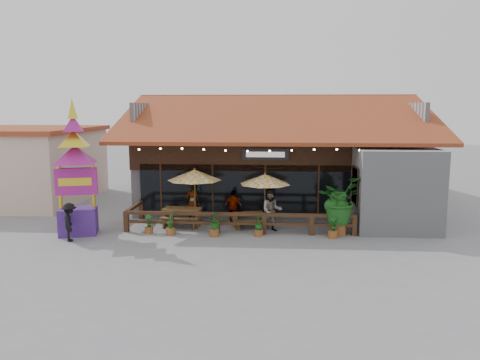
# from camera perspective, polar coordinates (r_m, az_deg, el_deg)

# --- Properties ---
(ground) EXTENTS (100.00, 100.00, 0.00)m
(ground) POSITION_cam_1_polar(r_m,az_deg,el_deg) (20.66, 4.37, -6.24)
(ground) COLOR gray
(ground) RESTS_ON ground
(restaurant_building) EXTENTS (15.50, 14.73, 6.09)m
(restaurant_building) POSITION_cam_1_polar(r_m,az_deg,el_deg) (26.75, 4.86, 2.02)
(restaurant_building) COLOR #B2B2B7
(restaurant_building) RESTS_ON ground
(patio_railing) EXTENTS (10.00, 2.60, 0.92)m
(patio_railing) POSITION_cam_1_polar(r_m,az_deg,el_deg) (20.35, -1.98, -4.67)
(patio_railing) COLOR #482819
(patio_railing) RESTS_ON ground
(neighbor_building) EXTENTS (8.40, 8.40, 4.22)m
(neighbor_building) POSITION_cam_1_polar(r_m,az_deg,el_deg) (30.03, -25.66, 1.79)
(neighbor_building) COLOR beige
(neighbor_building) RESTS_ON ground
(umbrella_left) EXTENTS (2.69, 2.69, 2.65)m
(umbrella_left) POSITION_cam_1_polar(r_m,az_deg,el_deg) (21.39, -5.56, 0.59)
(umbrella_left) COLOR brown
(umbrella_left) RESTS_ON ground
(umbrella_right) EXTENTS (2.80, 2.80, 2.47)m
(umbrella_right) POSITION_cam_1_polar(r_m,az_deg,el_deg) (21.06, 3.07, 0.07)
(umbrella_right) COLOR brown
(umbrella_right) RESTS_ON ground
(picnic_table_left) EXTENTS (1.83, 1.61, 0.82)m
(picnic_table_left) POSITION_cam_1_polar(r_m,az_deg,el_deg) (21.58, -7.03, -4.11)
(picnic_table_left) COLOR brown
(picnic_table_left) RESTS_ON ground
(picnic_table_right) EXTENTS (1.68, 1.55, 0.67)m
(picnic_table_right) POSITION_cam_1_polar(r_m,az_deg,el_deg) (21.17, 1.00, -4.59)
(picnic_table_right) COLOR brown
(picnic_table_right) RESTS_ON ground
(thai_sign_tower) EXTENTS (2.79, 2.79, 6.19)m
(thai_sign_tower) POSITION_cam_1_polar(r_m,az_deg,el_deg) (20.72, -19.47, 2.53)
(thai_sign_tower) COLOR #4B2380
(thai_sign_tower) RESTS_ON ground
(tropical_plant) EXTENTS (2.39, 2.42, 2.53)m
(tropical_plant) POSITION_cam_1_polar(r_m,az_deg,el_deg) (20.18, 11.98, -2.55)
(tropical_plant) COLOR brown
(tropical_plant) RESTS_ON ground
(diner_a) EXTENTS (0.73, 0.57, 1.77)m
(diner_a) POSITION_cam_1_polar(r_m,az_deg,el_deg) (22.41, -5.78, -2.74)
(diner_a) COLOR #392212
(diner_a) RESTS_ON ground
(diner_b) EXTENTS (0.94, 0.75, 1.86)m
(diner_b) POSITION_cam_1_polar(r_m,az_deg,el_deg) (20.44, 3.87, -3.72)
(diner_b) COLOR #392212
(diner_b) RESTS_ON ground
(diner_c) EXTENTS (0.98, 0.63, 1.56)m
(diner_c) POSITION_cam_1_polar(r_m,az_deg,el_deg) (21.84, -0.79, -3.28)
(diner_c) COLOR #392212
(diner_c) RESTS_ON ground
(pedestrian) EXTENTS (0.95, 1.17, 1.58)m
(pedestrian) POSITION_cam_1_polar(r_m,az_deg,el_deg) (20.13, -20.05, -4.85)
(pedestrian) COLOR black
(pedestrian) RESTS_ON ground
(planter_a) EXTENTS (0.35, 0.35, 0.85)m
(planter_a) POSITION_cam_1_polar(r_m,az_deg,el_deg) (20.53, -11.06, -5.44)
(planter_a) COLOR brown
(planter_a) RESTS_ON ground
(planter_b) EXTENTS (0.39, 0.39, 0.95)m
(planter_b) POSITION_cam_1_polar(r_m,az_deg,el_deg) (20.13, -8.48, -5.46)
(planter_b) COLOR brown
(planter_b) RESTS_ON ground
(planter_c) EXTENTS (0.80, 0.80, 1.00)m
(planter_c) POSITION_cam_1_polar(r_m,az_deg,el_deg) (19.70, -3.16, -5.29)
(planter_c) COLOR brown
(planter_c) RESTS_ON ground
(planter_d) EXTENTS (0.45, 0.45, 0.87)m
(planter_d) POSITION_cam_1_polar(r_m,az_deg,el_deg) (19.71, 2.28, -5.70)
(planter_d) COLOR brown
(planter_d) RESTS_ON ground
(planter_e) EXTENTS (0.41, 0.40, 0.97)m
(planter_e) POSITION_cam_1_polar(r_m,az_deg,el_deg) (19.82, 11.26, -5.82)
(planter_e) COLOR brown
(planter_e) RESTS_ON ground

